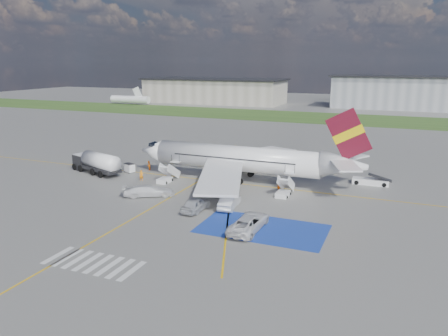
{
  "coord_description": "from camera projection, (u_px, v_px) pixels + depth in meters",
  "views": [
    {
      "loc": [
        23.46,
        -47.4,
        18.1
      ],
      "look_at": [
        0.76,
        7.16,
        3.5
      ],
      "focal_mm": 35.0,
      "sensor_mm": 36.0,
      "label": 1
    }
  ],
  "objects": [
    {
      "name": "ground",
      "position": [
        197.0,
        207.0,
        55.58
      ],
      "size": [
        400.0,
        400.0,
        0.0
      ],
      "primitive_type": "plane",
      "color": "#60605E",
      "rests_on": "ground"
    },
    {
      "name": "grass_strip",
      "position": [
        326.0,
        118.0,
        140.73
      ],
      "size": [
        400.0,
        30.0,
        0.01
      ],
      "primitive_type": "cube",
      "color": "#2D4C1E",
      "rests_on": "ground"
    },
    {
      "name": "taxiway_line_main",
      "position": [
        232.0,
        183.0,
        66.33
      ],
      "size": [
        120.0,
        0.2,
        0.01
      ],
      "primitive_type": "cube",
      "color": "gold",
      "rests_on": "ground"
    },
    {
      "name": "taxiway_line_cross",
      "position": [
        117.0,
        228.0,
        48.48
      ],
      "size": [
        0.2,
        60.0,
        0.01
      ],
      "primitive_type": "cube",
      "color": "gold",
      "rests_on": "ground"
    },
    {
      "name": "taxiway_line_diag",
      "position": [
        232.0,
        183.0,
        66.33
      ],
      "size": [
        20.71,
        56.45,
        0.01
      ],
      "primitive_type": "cube",
      "rotation": [
        0.0,
        0.0,
        0.35
      ],
      "color": "gold",
      "rests_on": "ground"
    },
    {
      "name": "staging_box",
      "position": [
        262.0,
        229.0,
        48.26
      ],
      "size": [
        14.0,
        8.0,
        0.01
      ],
      "primitive_type": "cube",
      "color": "#19379A",
      "rests_on": "ground"
    },
    {
      "name": "crosswalk",
      "position": [
        93.0,
        263.0,
        40.11
      ],
      "size": [
        9.0,
        4.0,
        0.01
      ],
      "color": "silver",
      "rests_on": "ground"
    },
    {
      "name": "terminal_west",
      "position": [
        214.0,
        91.0,
        191.41
      ],
      "size": [
        60.0,
        22.0,
        10.0
      ],
      "primitive_type": "cube",
      "color": "gray",
      "rests_on": "ground"
    },
    {
      "name": "terminal_centre",
      "position": [
        398.0,
        93.0,
        167.68
      ],
      "size": [
        48.0,
        18.0,
        12.0
      ],
      "primitive_type": "cube",
      "color": "gray",
      "rests_on": "ground"
    },
    {
      "name": "airliner",
      "position": [
        246.0,
        159.0,
        66.75
      ],
      "size": [
        36.81,
        32.95,
        11.92
      ],
      "color": "white",
      "rests_on": "ground"
    },
    {
      "name": "airstairs_fwd",
      "position": [
        166.0,
        178.0,
        66.77
      ],
      "size": [
        1.9,
        5.2,
        3.6
      ],
      "color": "white",
      "rests_on": "ground"
    },
    {
      "name": "airstairs_aft",
      "position": [
        284.0,
        191.0,
        59.87
      ],
      "size": [
        1.9,
        5.2,
        3.6
      ],
      "color": "white",
      "rests_on": "ground"
    },
    {
      "name": "fuel_tanker",
      "position": [
        97.0,
        164.0,
        71.68
      ],
      "size": [
        10.68,
        5.88,
        3.54
      ],
      "rotation": [
        0.0,
        0.0,
        -0.32
      ],
      "color": "black",
      "rests_on": "ground"
    },
    {
      "name": "gpu_cart",
      "position": [
        129.0,
        168.0,
        72.34
      ],
      "size": [
        2.12,
        1.75,
        1.53
      ],
      "rotation": [
        0.0,
        0.0,
        -0.39
      ],
      "color": "white",
      "rests_on": "ground"
    },
    {
      "name": "belt_loader",
      "position": [
        371.0,
        182.0,
        65.36
      ],
      "size": [
        5.66,
        2.3,
        1.68
      ],
      "rotation": [
        0.0,
        0.0,
        0.04
      ],
      "color": "white",
      "rests_on": "ground"
    },
    {
      "name": "car_silver_a",
      "position": [
        196.0,
        204.0,
        53.77
      ],
      "size": [
        2.21,
        5.13,
        1.72
      ],
      "primitive_type": "imported",
      "rotation": [
        0.0,
        0.0,
        3.11
      ],
      "color": "#A8AAAF",
      "rests_on": "ground"
    },
    {
      "name": "car_silver_b",
      "position": [
        229.0,
        202.0,
        54.81
      ],
      "size": [
        2.26,
        5.19,
        1.66
      ],
      "primitive_type": "imported",
      "rotation": [
        0.0,
        0.0,
        3.24
      ],
      "color": "#AEB1B6",
      "rests_on": "ground"
    },
    {
      "name": "van_white_a",
      "position": [
        249.0,
        220.0,
        47.75
      ],
      "size": [
        2.82,
        5.96,
        2.22
      ],
      "primitive_type": "imported",
      "rotation": [
        0.0,
        0.0,
        3.13
      ],
      "color": "silver",
      "rests_on": "ground"
    },
    {
      "name": "van_white_b",
      "position": [
        149.0,
        189.0,
        59.57
      ],
      "size": [
        5.59,
        4.42,
        2.05
      ],
      "primitive_type": "imported",
      "rotation": [
        0.0,
        0.0,
        2.09
      ],
      "color": "silver",
      "rests_on": "ground"
    },
    {
      "name": "crew_fwd",
      "position": [
        141.0,
        175.0,
        67.33
      ],
      "size": [
        0.72,
        0.63,
        1.65
      ],
      "primitive_type": "imported",
      "rotation": [
        0.0,
        0.0,
        0.48
      ],
      "color": "orange",
      "rests_on": "ground"
    },
    {
      "name": "crew_nose",
      "position": [
        149.0,
        166.0,
        73.62
      ],
      "size": [
        0.77,
        0.91,
        1.65
      ],
      "primitive_type": "imported",
      "rotation": [
        0.0,
        0.0,
        -1.37
      ],
      "color": "orange",
      "rests_on": "ground"
    },
    {
      "name": "crew_aft",
      "position": [
        279.0,
        187.0,
        60.83
      ],
      "size": [
        0.84,
        1.18,
        1.86
      ],
      "primitive_type": "imported",
      "rotation": [
        0.0,
        0.0,
        1.96
      ],
      "color": "#E15C0B",
      "rests_on": "ground"
    }
  ]
}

